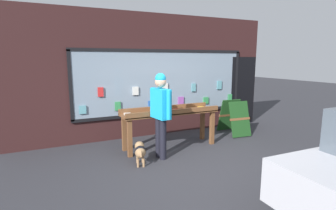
{
  "coord_description": "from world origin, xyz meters",
  "views": [
    {
      "loc": [
        -2.53,
        -4.13,
        2.03
      ],
      "look_at": [
        -0.14,
        0.99,
        1.04
      ],
      "focal_mm": 28.0,
      "sensor_mm": 36.0,
      "label": 1
    }
  ],
  "objects_px": {
    "display_table_main": "(170,116)",
    "sandwich_board_sign": "(234,117)",
    "small_dog": "(140,151)",
    "person_browsing": "(161,109)"
  },
  "relations": [
    {
      "from": "person_browsing",
      "to": "sandwich_board_sign",
      "type": "height_order",
      "value": "person_browsing"
    },
    {
      "from": "small_dog",
      "to": "sandwich_board_sign",
      "type": "height_order",
      "value": "sandwich_board_sign"
    },
    {
      "from": "sandwich_board_sign",
      "to": "display_table_main",
      "type": "bearing_deg",
      "value": -167.84
    },
    {
      "from": "small_dog",
      "to": "sandwich_board_sign",
      "type": "bearing_deg",
      "value": -57.77
    },
    {
      "from": "display_table_main",
      "to": "sandwich_board_sign",
      "type": "distance_m",
      "value": 2.12
    },
    {
      "from": "small_dog",
      "to": "sandwich_board_sign",
      "type": "xyz_separation_m",
      "value": [
        3.04,
        0.94,
        0.2
      ]
    },
    {
      "from": "person_browsing",
      "to": "small_dog",
      "type": "relative_size",
      "value": 3.13
    },
    {
      "from": "sandwich_board_sign",
      "to": "small_dog",
      "type": "bearing_deg",
      "value": -158.0
    },
    {
      "from": "display_table_main",
      "to": "sandwich_board_sign",
      "type": "relative_size",
      "value": 2.46
    },
    {
      "from": "display_table_main",
      "to": "sandwich_board_sign",
      "type": "xyz_separation_m",
      "value": [
        2.08,
        0.27,
        -0.27
      ]
    }
  ]
}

